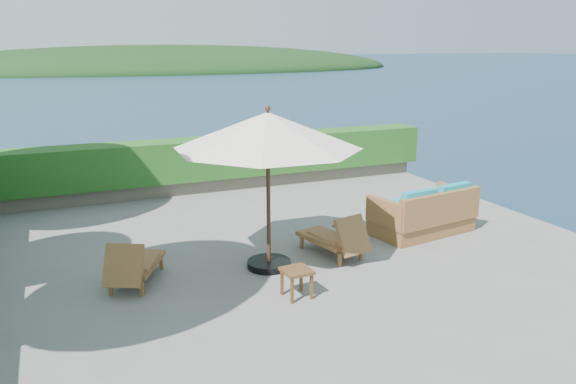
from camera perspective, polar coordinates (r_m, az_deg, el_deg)
name	(u,v)px	position (r m, az deg, el deg)	size (l,w,h in m)	color
ground	(290,267)	(9.67, 0.21, -7.61)	(12.00, 12.00, 0.00)	gray
foundation	(290,348)	(10.36, 0.20, -15.56)	(12.00, 12.00, 3.00)	#564F44
offshore_island	(166,70)	(151.08, -12.24, 12.05)	(126.00, 57.60, 12.60)	black
planter_wall_far	(205,184)	(14.68, -8.39, 0.86)	(12.00, 0.60, 0.36)	#6E6658
hedge_far	(204,158)	(14.54, -8.49, 3.42)	(12.40, 0.90, 1.00)	#164D17
patio_umbrella	(268,132)	(9.04, -2.07, 6.11)	(4.07, 4.07, 2.75)	black
lounge_left	(134,265)	(9.19, -15.41, -7.14)	(1.14, 1.51, 0.81)	brown
lounge_right	(336,238)	(10.06, 4.86, -4.65)	(0.90, 1.54, 0.83)	brown
side_table	(297,274)	(8.45, 0.89, -8.35)	(0.45, 0.45, 0.45)	brown
wicker_loveseat	(425,215)	(11.51, 13.70, -2.24)	(2.21, 1.37, 1.02)	brown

